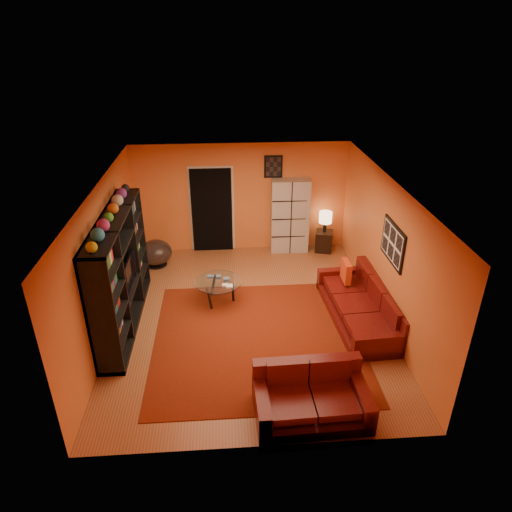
{
  "coord_description": "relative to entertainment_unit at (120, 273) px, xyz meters",
  "views": [
    {
      "loc": [
        -0.39,
        -7.2,
        4.98
      ],
      "look_at": [
        0.14,
        0.1,
        1.24
      ],
      "focal_mm": 32.0,
      "sensor_mm": 36.0,
      "label": 1
    }
  ],
  "objects": [
    {
      "name": "storage_cabinet",
      "position": [
        3.42,
        2.8,
        -0.16
      ],
      "size": [
        0.9,
        0.42,
        1.79
      ],
      "primitive_type": "cube",
      "rotation": [
        0.0,
        0.0,
        -0.03
      ],
      "color": "beige",
      "rests_on": "floor"
    },
    {
      "name": "side_table",
      "position": [
        4.26,
        2.7,
        -0.8
      ],
      "size": [
        0.49,
        0.49,
        0.5
      ],
      "primitive_type": "cube",
      "rotation": [
        0.0,
        0.0,
        -0.25
      ],
      "color": "black",
      "rests_on": "floor"
    },
    {
      "name": "bowl_chair",
      "position": [
        0.27,
        2.23,
        -0.73
      ],
      "size": [
        0.74,
        0.74,
        0.6
      ],
      "color": "black",
      "rests_on": "floor"
    },
    {
      "name": "floor",
      "position": [
        2.27,
        0.0,
        -1.05
      ],
      "size": [
        6.0,
        6.0,
        0.0
      ],
      "primitive_type": "plane",
      "color": "brown",
      "rests_on": "ground"
    },
    {
      "name": "sofa",
      "position": [
        4.42,
        -0.22,
        -0.77
      ],
      "size": [
        1.14,
        2.49,
        0.85
      ],
      "rotation": [
        0.0,
        0.0,
        0.06
      ],
      "color": "#4E0B0A",
      "rests_on": "rug"
    },
    {
      "name": "table_lamp",
      "position": [
        4.26,
        2.7,
        -0.19
      ],
      "size": [
        0.3,
        0.3,
        0.51
      ],
      "color": "black",
      "rests_on": "side_table"
    },
    {
      "name": "entertainment_unit",
      "position": [
        0.0,
        0.0,
        0.0
      ],
      "size": [
        0.45,
        3.0,
        2.1
      ],
      "primitive_type": "cube",
      "color": "black",
      "rests_on": "floor"
    },
    {
      "name": "wall_front",
      "position": [
        2.27,
        -3.0,
        0.25
      ],
      "size": [
        6.0,
        0.0,
        6.0
      ],
      "primitive_type": "plane",
      "rotation": [
        -1.57,
        0.0,
        0.0
      ],
      "color": "orange",
      "rests_on": "floor"
    },
    {
      "name": "doorway",
      "position": [
        1.57,
        2.96,
        -0.03
      ],
      "size": [
        0.95,
        0.1,
        2.04
      ],
      "primitive_type": "cube",
      "color": "black",
      "rests_on": "floor"
    },
    {
      "name": "wall_art_right",
      "position": [
        4.75,
        -0.3,
        0.55
      ],
      "size": [
        0.03,
        1.0,
        0.7
      ],
      "primitive_type": "cube",
      "color": "black",
      "rests_on": "wall_right"
    },
    {
      "name": "rug",
      "position": [
        2.38,
        -0.7,
        -1.04
      ],
      "size": [
        3.6,
        3.6,
        0.01
      ],
      "primitive_type": "cube",
      "color": "#5B170A",
      "rests_on": "floor"
    },
    {
      "name": "tv",
      "position": [
        0.05,
        0.08,
        -0.07
      ],
      "size": [
        0.91,
        0.12,
        0.53
      ],
      "primitive_type": "imported",
      "rotation": [
        0.0,
        0.0,
        1.57
      ],
      "color": "black",
      "rests_on": "entertainment_unit"
    },
    {
      "name": "wall_right",
      "position": [
        4.78,
        0.0,
        0.25
      ],
      "size": [
        0.0,
        6.0,
        6.0
      ],
      "primitive_type": "plane",
      "rotation": [
        1.57,
        0.0,
        -1.57
      ],
      "color": "orange",
      "rests_on": "floor"
    },
    {
      "name": "ceiling",
      "position": [
        2.27,
        0.0,
        1.55
      ],
      "size": [
        6.0,
        6.0,
        0.0
      ],
      "primitive_type": "plane",
      "rotation": [
        3.14,
        0.0,
        0.0
      ],
      "color": "white",
      "rests_on": "wall_back"
    },
    {
      "name": "wall_back",
      "position": [
        2.27,
        3.0,
        0.25
      ],
      "size": [
        6.0,
        0.0,
        6.0
      ],
      "primitive_type": "plane",
      "rotation": [
        1.57,
        0.0,
        0.0
      ],
      "color": "orange",
      "rests_on": "floor"
    },
    {
      "name": "throw_pillow",
      "position": [
        4.22,
        0.5,
        -0.42
      ],
      "size": [
        0.12,
        0.42,
        0.42
      ],
      "primitive_type": "cube",
      "color": "red",
      "rests_on": "sofa"
    },
    {
      "name": "wall_art_back",
      "position": [
        3.02,
        2.98,
        1.0
      ],
      "size": [
        0.42,
        0.03,
        0.52
      ],
      "primitive_type": "cube",
      "color": "black",
      "rests_on": "wall_back"
    },
    {
      "name": "loveseat",
      "position": [
        3.01,
        -2.41,
        -0.77
      ],
      "size": [
        1.62,
        1.0,
        0.85
      ],
      "rotation": [
        0.0,
        0.0,
        1.6
      ],
      "color": "#4E0B0A",
      "rests_on": "rug"
    },
    {
      "name": "wall_left",
      "position": [
        -0.23,
        0.0,
        0.25
      ],
      "size": [
        0.0,
        6.0,
        6.0
      ],
      "primitive_type": "plane",
      "rotation": [
        1.57,
        0.0,
        1.57
      ],
      "color": "orange",
      "rests_on": "floor"
    },
    {
      "name": "coffee_table",
      "position": [
        1.7,
        0.55,
        -0.63
      ],
      "size": [
        0.93,
        0.93,
        0.46
      ],
      "rotation": [
        0.0,
        0.0,
        -0.14
      ],
      "color": "silver",
      "rests_on": "floor"
    }
  ]
}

